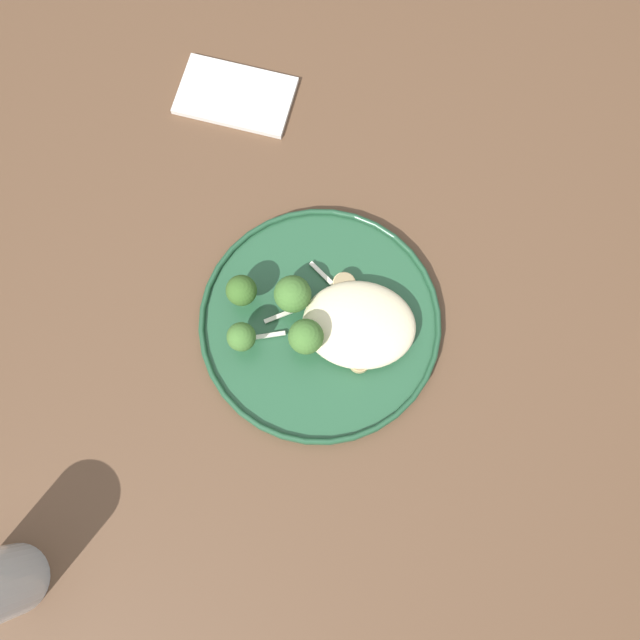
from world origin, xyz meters
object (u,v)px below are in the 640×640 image
(seared_scallop_on_noodles, at_px, (361,321))
(broccoli_floret_center_pile, at_px, (304,337))
(seared_scallop_center_golden, at_px, (331,323))
(broccoli_floret_right_tilted, at_px, (242,337))
(dinner_plate, at_px, (320,322))
(seared_scallop_rear_pale, at_px, (374,348))
(broccoli_floret_front_edge, at_px, (293,294))
(seared_scallop_front_small, at_px, (370,298))
(folded_napkin, at_px, (235,96))
(seared_scallop_large_seared, at_px, (360,362))
(seared_scallop_tiny_bay, at_px, (360,338))
(broccoli_floret_beside_noodles, at_px, (242,291))
(seared_scallop_right_edge, at_px, (344,288))

(seared_scallop_on_noodles, bearing_deg, broccoli_floret_center_pile, 27.91)
(seared_scallop_center_golden, distance_m, broccoli_floret_right_tilted, 0.11)
(dinner_plate, height_order, seared_scallop_rear_pale, seared_scallop_rear_pale)
(seared_scallop_center_golden, relative_size, broccoli_floret_front_edge, 0.60)
(seared_scallop_front_small, bearing_deg, folded_napkin, -52.28)
(seared_scallop_center_golden, bearing_deg, seared_scallop_large_seared, 131.74)
(seared_scallop_rear_pale, bearing_deg, seared_scallop_tiny_bay, -31.95)
(seared_scallop_rear_pale, bearing_deg, dinner_plate, -22.12)
(broccoli_floret_front_edge, relative_size, broccoli_floret_center_pile, 0.87)
(dinner_plate, distance_m, broccoli_floret_beside_noodles, 0.10)
(seared_scallop_on_noodles, relative_size, broccoli_floret_center_pile, 0.37)
(seared_scallop_right_edge, xyz_separation_m, broccoli_floret_front_edge, (0.06, 0.02, 0.02))
(broccoli_floret_front_edge, relative_size, folded_napkin, 0.36)
(broccoli_floret_beside_noodles, bearing_deg, seared_scallop_rear_pale, 164.29)
(dinner_plate, xyz_separation_m, broccoli_floret_beside_noodles, (0.09, -0.02, 0.03))
(broccoli_floret_beside_noodles, height_order, broccoli_floret_center_pile, broccoli_floret_center_pile)
(broccoli_floret_beside_noodles, height_order, folded_napkin, broccoli_floret_beside_noodles)
(folded_napkin, bearing_deg, seared_scallop_front_small, 127.72)
(seared_scallop_on_noodles, height_order, broccoli_floret_right_tilted, broccoli_floret_right_tilted)
(seared_scallop_on_noodles, bearing_deg, folded_napkin, -56.15)
(seared_scallop_center_golden, relative_size, seared_scallop_rear_pale, 1.06)
(seared_scallop_front_small, relative_size, broccoli_floret_right_tilted, 0.63)
(broccoli_floret_beside_noodles, bearing_deg, seared_scallop_right_edge, -168.40)
(dinner_plate, height_order, seared_scallop_on_noodles, seared_scallop_on_noodles)
(seared_scallop_tiny_bay, relative_size, broccoli_floret_front_edge, 0.48)
(seared_scallop_right_edge, distance_m, seared_scallop_front_small, 0.03)
(seared_scallop_front_small, relative_size, broccoli_floret_center_pile, 0.54)
(seared_scallop_front_small, xyz_separation_m, broccoli_floret_front_edge, (0.09, 0.01, 0.02))
(seared_scallop_center_golden, height_order, seared_scallop_tiny_bay, seared_scallop_tiny_bay)
(broccoli_floret_beside_noodles, bearing_deg, seared_scallop_center_golden, 169.43)
(seared_scallop_center_golden, distance_m, broccoli_floret_center_pile, 0.05)
(seared_scallop_on_noodles, bearing_deg, dinner_plate, 4.83)
(seared_scallop_on_noodles, xyz_separation_m, broccoli_floret_center_pile, (0.06, 0.03, 0.03))
(seared_scallop_tiny_bay, bearing_deg, seared_scallop_front_small, -97.54)
(seared_scallop_center_golden, xyz_separation_m, broccoli_floret_center_pile, (0.03, 0.03, 0.03))
(dinner_plate, distance_m, seared_scallop_large_seared, 0.07)
(dinner_plate, bearing_deg, seared_scallop_large_seared, 138.84)
(seared_scallop_rear_pale, xyz_separation_m, broccoli_floret_right_tilted, (0.15, 0.01, 0.02))
(broccoli_floret_center_pile, relative_size, folded_napkin, 0.42)
(broccoli_floret_front_edge, distance_m, broccoli_floret_beside_noodles, 0.06)
(broccoli_floret_beside_noodles, distance_m, broccoli_floret_right_tilted, 0.06)
(seared_scallop_tiny_bay, distance_m, seared_scallop_rear_pale, 0.02)
(broccoli_floret_beside_noodles, bearing_deg, seared_scallop_tiny_bay, 166.54)
(seared_scallop_on_noodles, relative_size, seared_scallop_center_golden, 0.70)
(seared_scallop_right_edge, bearing_deg, folded_napkin, -56.07)
(dinner_plate, bearing_deg, seared_scallop_rear_pale, 157.88)
(broccoli_floret_beside_noodles, height_order, broccoli_floret_right_tilted, same)
(broccoli_floret_right_tilted, distance_m, broccoli_floret_center_pile, 0.07)
(seared_scallop_tiny_bay, bearing_deg, broccoli_floret_center_pile, 11.63)
(dinner_plate, distance_m, broccoli_floret_center_pile, 0.05)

